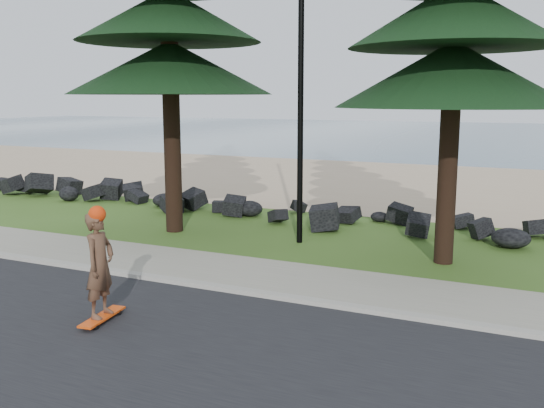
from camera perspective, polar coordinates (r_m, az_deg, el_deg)
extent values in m
plane|color=#3A5B1C|center=(12.06, -3.22, -6.88)|extent=(160.00, 160.00, 0.00)
cube|color=black|center=(8.61, -17.91, -14.42)|extent=(160.00, 7.00, 0.02)
cube|color=#A5A094|center=(11.30, -5.39, -7.82)|extent=(160.00, 0.20, 0.10)
cube|color=gray|center=(12.22, -2.78, -6.45)|extent=(160.00, 2.00, 0.08)
cube|color=tan|center=(25.51, 12.28, 1.90)|extent=(160.00, 15.00, 0.01)
cube|color=#3A5A6F|center=(61.52, 19.85, 6.16)|extent=(160.00, 58.00, 0.01)
cylinder|color=black|center=(14.45, 2.73, 11.98)|extent=(0.14, 0.14, 8.00)
cube|color=#EC490D|center=(10.05, -15.68, -10.18)|extent=(0.37, 1.02, 0.03)
imported|color=brown|center=(9.79, -15.91, -5.52)|extent=(0.47, 0.65, 1.66)
sphere|color=red|center=(9.62, -16.14, -0.94)|extent=(0.27, 0.27, 0.27)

